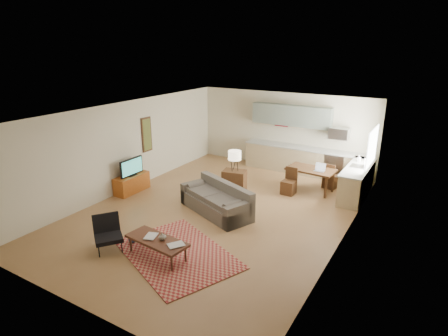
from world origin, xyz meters
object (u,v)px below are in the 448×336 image
Objects in this scene: armchair at (108,234)px; coffee_table at (157,248)px; sofa at (216,199)px; dining_table at (310,180)px; console_table at (234,183)px; tv_credenza at (132,183)px.

coffee_table is at bearing -37.99° from armchair.
sofa is 1.62× the size of dining_table.
armchair is 0.97× the size of console_table.
tv_credenza is (-3.09, 2.46, 0.05)m from coffee_table.
coffee_table is 1.81× the size of console_table.
sofa is 2.92× the size of console_table.
sofa is 1.30m from console_table.
armchair is at bearing -110.76° from dining_table.
dining_table is (1.81, 1.50, -0.03)m from console_table.
sofa is 2.51m from coffee_table.
console_table is at bearing 24.56° from armchair.
sofa reaches higher than tv_credenza.
sofa is 1.98× the size of tv_credenza.
console_table is 0.55× the size of dining_table.
sofa is 3.24m from dining_table.
tv_credenza is at bearing -156.56° from sofa.
dining_table is at bearing 31.49° from tv_credenza.
coffee_table is (0.11, -2.50, -0.18)m from sofa.
sofa is 3.01× the size of armchair.
armchair is 4.19m from console_table.
console_table reaches higher than armchair.
sofa reaches higher than armchair.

